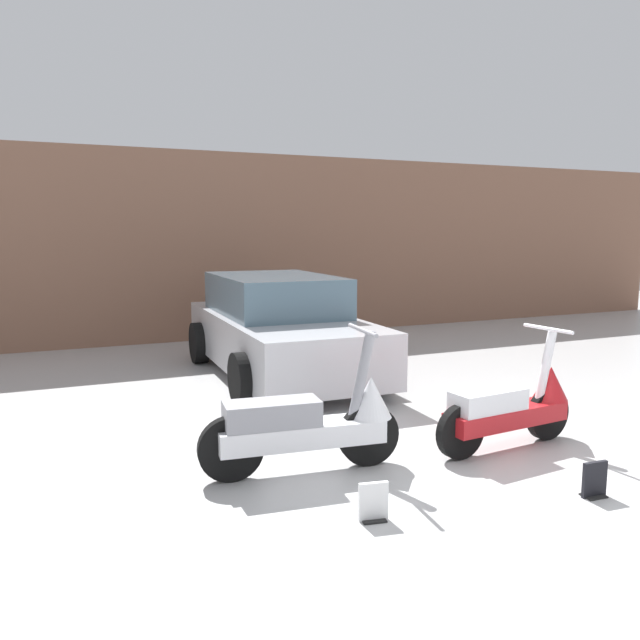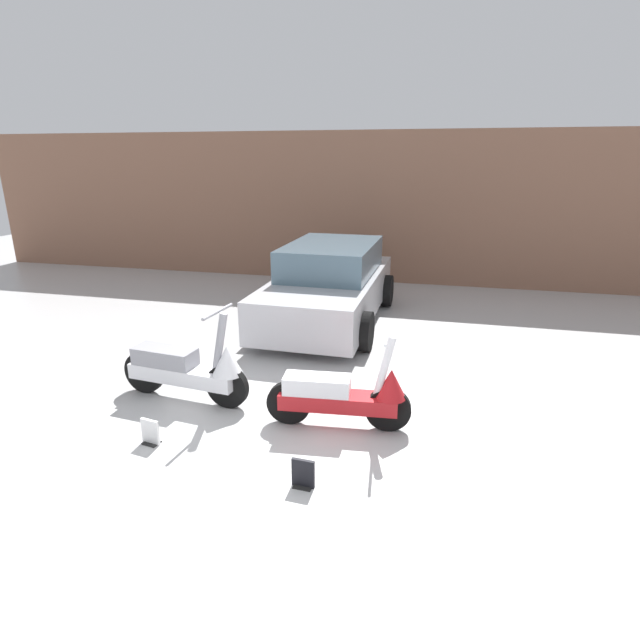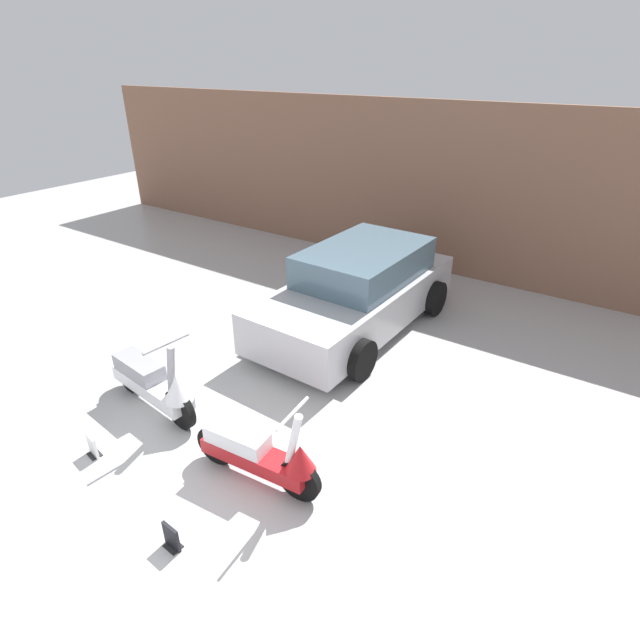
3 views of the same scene
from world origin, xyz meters
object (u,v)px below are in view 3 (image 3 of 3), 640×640
at_px(car_rear_left, 358,291).
at_px(placard_near_left_scooter, 93,447).
at_px(scooter_front_right, 261,454).
at_px(scooter_front_left, 154,383).
at_px(placard_near_right_scooter, 172,538).

relative_size(car_rear_left, placard_near_left_scooter, 14.95).
relative_size(scooter_front_right, placard_near_left_scooter, 5.76).
relative_size(scooter_front_left, car_rear_left, 0.42).
distance_m(car_rear_left, placard_near_left_scooter, 4.35).
bearing_deg(car_rear_left, scooter_front_right, 16.21).
bearing_deg(scooter_front_left, scooter_front_right, 0.68).
relative_size(scooter_front_left, scooter_front_right, 1.08).
height_order(scooter_front_left, placard_near_left_scooter, scooter_front_left).
distance_m(car_rear_left, placard_near_right_scooter, 4.63).
height_order(car_rear_left, placard_near_left_scooter, car_rear_left).
relative_size(scooter_front_right, car_rear_left, 0.39).
relative_size(scooter_front_left, placard_near_left_scooter, 6.24).
bearing_deg(placard_near_right_scooter, placard_near_left_scooter, 169.39).
distance_m(placard_near_left_scooter, placard_near_right_scooter, 1.66).
xyz_separation_m(car_rear_left, placard_near_right_scooter, (0.77, -4.54, -0.51)).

